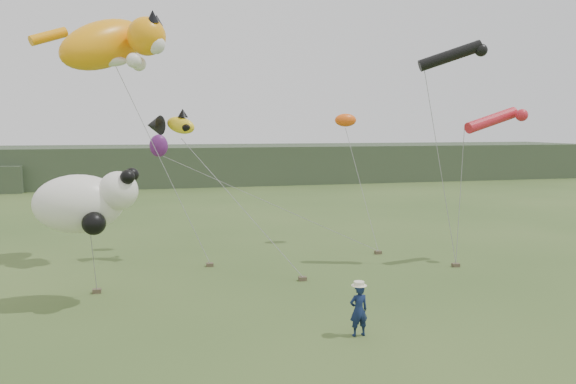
# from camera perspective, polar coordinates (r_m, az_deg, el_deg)

# --- Properties ---
(ground) EXTENTS (120.00, 120.00, 0.00)m
(ground) POSITION_cam_1_polar(r_m,az_deg,el_deg) (19.13, 5.46, -11.96)
(ground) COLOR #385123
(ground) RESTS_ON ground
(headland) EXTENTS (90.00, 13.00, 4.00)m
(headland) POSITION_cam_1_polar(r_m,az_deg,el_deg) (61.99, -11.13, 2.68)
(headland) COLOR #2D3D28
(headland) RESTS_ON ground
(festival_attendant) EXTENTS (0.58, 0.40, 1.54)m
(festival_attendant) POSITION_cam_1_polar(r_m,az_deg,el_deg) (16.85, 7.19, -11.83)
(festival_attendant) COLOR #121E43
(festival_attendant) RESTS_ON ground
(sandbag_anchors) EXTENTS (15.20, 3.88, 0.15)m
(sandbag_anchors) POSITION_cam_1_polar(r_m,az_deg,el_deg) (24.04, 0.86, -7.84)
(sandbag_anchors) COLOR brown
(sandbag_anchors) RESTS_ON ground
(cat_kite) EXTENTS (5.85, 4.53, 3.38)m
(cat_kite) POSITION_cam_1_polar(r_m,az_deg,el_deg) (26.37, -17.33, 14.22)
(cat_kite) COLOR #FF9D0D
(cat_kite) RESTS_ON ground
(fish_kite) EXTENTS (2.49, 1.61, 1.25)m
(fish_kite) POSITION_cam_1_polar(r_m,az_deg,el_deg) (25.95, -11.80, 6.72)
(fish_kite) COLOR yellow
(fish_kite) RESTS_ON ground
(tube_kites) EXTENTS (4.86, 1.59, 4.04)m
(tube_kites) POSITION_cam_1_polar(r_m,az_deg,el_deg) (26.28, 18.58, 10.11)
(tube_kites) COLOR black
(tube_kites) RESTS_ON ground
(panda_kite) EXTENTS (3.50, 2.26, 2.18)m
(panda_kite) POSITION_cam_1_polar(r_m,az_deg,el_deg) (20.20, -19.92, -0.98)
(panda_kite) COLOR white
(panda_kite) RESTS_ON ground
(misc_kites) EXTENTS (10.47, 1.11, 2.14)m
(misc_kites) POSITION_cam_1_polar(r_m,az_deg,el_deg) (28.34, -3.96, 5.97)
(misc_kites) COLOR #FD5C12
(misc_kites) RESTS_ON ground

